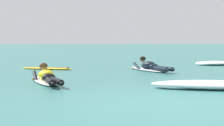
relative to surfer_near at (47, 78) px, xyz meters
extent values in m
plane|color=#387A75|center=(2.31, 6.44, -0.14)|extent=(120.00, 120.00, 0.00)
ellipsoid|color=white|center=(-0.03, 0.12, -0.10)|extent=(1.04, 2.24, 0.07)
ellipsoid|color=white|center=(-0.27, 1.13, -0.09)|extent=(0.24, 0.24, 0.06)
ellipsoid|color=yellow|center=(-0.04, 0.16, 0.06)|extent=(0.56, 0.79, 0.35)
ellipsoid|color=black|center=(0.06, -0.24, 0.03)|extent=(0.40, 0.35, 0.20)
cylinder|color=black|center=(0.12, -0.86, 0.00)|extent=(0.30, 0.94, 0.14)
ellipsoid|color=black|center=(0.20, -1.32, 0.00)|extent=(0.15, 0.24, 0.08)
cylinder|color=black|center=(0.28, -0.82, 0.00)|extent=(0.40, 0.93, 0.14)
ellipsoid|color=black|center=(0.41, -1.27, 0.00)|extent=(0.15, 0.24, 0.08)
cylinder|color=black|center=(-0.34, 0.50, -0.02)|extent=(0.21, 0.55, 0.32)
sphere|color=#8C6647|center=(-0.43, 0.85, -0.12)|extent=(0.09, 0.09, 0.09)
cylinder|color=black|center=(0.09, 0.58, -0.02)|extent=(0.21, 0.55, 0.32)
sphere|color=#8C6647|center=(0.01, 0.91, -0.12)|extent=(0.09, 0.09, 0.09)
sphere|color=#8C6647|center=(-0.14, 0.57, 0.24)|extent=(0.21, 0.21, 0.21)
ellipsoid|color=#47331E|center=(-0.13, 0.55, 0.27)|extent=(0.26, 0.24, 0.16)
ellipsoid|color=silver|center=(3.31, 3.72, -0.10)|extent=(1.29, 2.39, 0.07)
ellipsoid|color=silver|center=(2.95, 4.78, -0.09)|extent=(0.26, 0.26, 0.06)
ellipsoid|color=black|center=(3.29, 3.77, 0.06)|extent=(0.61, 0.80, 0.35)
ellipsoid|color=black|center=(3.42, 3.38, 0.03)|extent=(0.41, 0.37, 0.20)
cylinder|color=black|center=(3.54, 2.78, 0.00)|extent=(0.38, 0.91, 0.14)
ellipsoid|color=black|center=(3.67, 2.35, 0.00)|extent=(0.17, 0.24, 0.08)
cylinder|color=black|center=(3.69, 2.84, 0.00)|extent=(0.47, 0.89, 0.14)
ellipsoid|color=black|center=(3.86, 2.42, 0.00)|extent=(0.17, 0.24, 0.08)
cylinder|color=black|center=(2.96, 4.07, -0.02)|extent=(0.26, 0.54, 0.32)
sphere|color=#8C6647|center=(2.84, 4.41, -0.12)|extent=(0.09, 0.09, 0.09)
cylinder|color=black|center=(3.38, 4.19, -0.02)|extent=(0.26, 0.54, 0.32)
sphere|color=#8C6647|center=(3.27, 4.51, -0.12)|extent=(0.09, 0.09, 0.09)
sphere|color=#8C6647|center=(3.16, 4.16, 0.24)|extent=(0.21, 0.21, 0.21)
ellipsoid|color=black|center=(3.16, 4.14, 0.27)|extent=(0.27, 0.26, 0.16)
ellipsoid|color=yellow|center=(-0.32, 4.68, -0.10)|extent=(2.09, 1.32, 0.07)
cube|color=orange|center=(-0.32, 4.68, -0.07)|extent=(1.61, 0.74, 0.01)
cone|color=black|center=(0.45, 4.33, -0.13)|extent=(0.13, 0.13, 0.16)
ellipsoid|color=white|center=(3.86, -1.62, -0.04)|extent=(2.97, 1.52, 0.20)
ellipsoid|color=white|center=(3.01, -1.47, -0.08)|extent=(1.10, 0.75, 0.11)
ellipsoid|color=white|center=(6.61, 6.45, -0.05)|extent=(1.73, 1.21, 0.17)
ellipsoid|color=white|center=(7.00, 6.65, -0.08)|extent=(0.75, 0.72, 0.12)
ellipsoid|color=white|center=(6.13, 6.29, -0.09)|extent=(0.67, 0.62, 0.09)
camera|label=1|loc=(0.74, -10.67, 1.03)|focal=66.24mm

